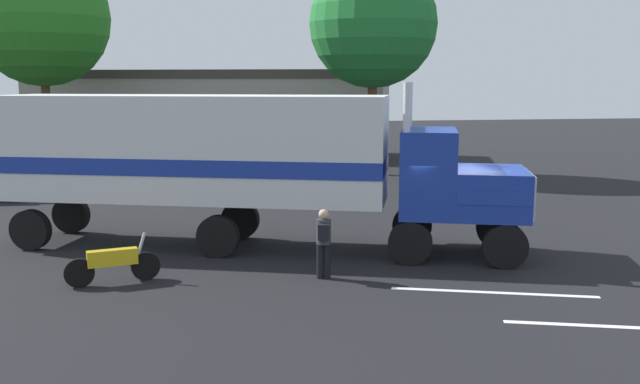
{
  "coord_description": "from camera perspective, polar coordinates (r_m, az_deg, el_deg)",
  "views": [
    {
      "loc": [
        -6.31,
        -17.14,
        4.54
      ],
      "look_at": [
        -3.12,
        0.92,
        1.6
      ],
      "focal_mm": 39.09,
      "sensor_mm": 36.0,
      "label": 1
    }
  ],
  "objects": [
    {
      "name": "person_bystander",
      "position": [
        16.05,
        0.3,
        -4.02
      ],
      "size": [
        0.35,
        0.47,
        1.63
      ],
      "color": "black",
      "rests_on": "ground_plane"
    },
    {
      "name": "tree_left",
      "position": [
        33.95,
        4.37,
        13.57
      ],
      "size": [
        6.08,
        6.08,
        10.26
      ],
      "color": "brown",
      "rests_on": "ground_plane"
    },
    {
      "name": "lane_stripe_mid",
      "position": [
        14.35,
        23.69,
        -10.11
      ],
      "size": [
        4.23,
        1.52,
        0.01
      ],
      "primitive_type": "cube",
      "rotation": [
        0.0,
        0.0,
        -0.32
      ],
      "color": "silver",
      "rests_on": "ground_plane"
    },
    {
      "name": "lane_stripe_near",
      "position": [
        15.66,
        14.02,
        -8.0
      ],
      "size": [
        4.22,
        1.56,
        0.01
      ],
      "primitive_type": "cube",
      "rotation": [
        0.0,
        0.0,
        -0.33
      ],
      "color": "silver",
      "rests_on": "ground_plane"
    },
    {
      "name": "semi_truck",
      "position": [
        18.96,
        -7.19,
        2.94
      ],
      "size": [
        14.19,
        6.96,
        4.5
      ],
      "color": "#193399",
      "rests_on": "ground_plane"
    },
    {
      "name": "tree_center",
      "position": [
        39.2,
        -21.86,
        13.04
      ],
      "size": [
        6.9,
        6.9,
        11.13
      ],
      "color": "brown",
      "rests_on": "ground_plane"
    },
    {
      "name": "ground_plane",
      "position": [
        18.82,
        9.93,
        -4.99
      ],
      "size": [
        120.0,
        120.0,
        0.0
      ],
      "primitive_type": "plane",
      "color": "black"
    },
    {
      "name": "motorcycle",
      "position": [
        16.42,
        -16.57,
        -5.58
      ],
      "size": [
        2.07,
        0.6,
        1.12
      ],
      "color": "black",
      "rests_on": "ground_plane"
    },
    {
      "name": "building_backdrop",
      "position": [
        43.24,
        -8.97,
        6.68
      ],
      "size": [
        22.32,
        12.66,
        5.16
      ],
      "color": "#9E938C",
      "rests_on": "ground_plane"
    }
  ]
}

